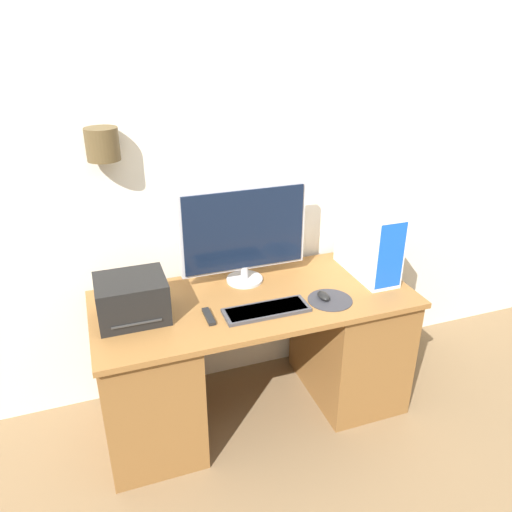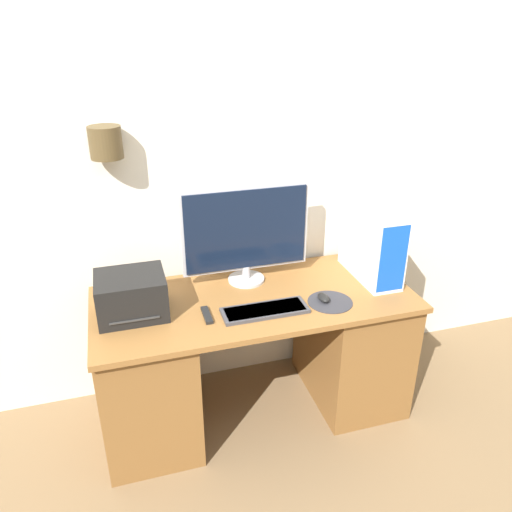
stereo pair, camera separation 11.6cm
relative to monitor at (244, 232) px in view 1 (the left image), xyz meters
The scene contains 10 objects.
ground_plane 1.18m from the monitor, 90.79° to the right, with size 12.00×12.00×0.00m, color brown.
wall_back 0.38m from the monitor, 92.68° to the left, with size 6.40×0.21×2.70m.
desk 0.68m from the monitor, 92.25° to the right, with size 1.66×0.72×0.75m.
monitor is the anchor object (origin of this frame).
keyboard 0.45m from the monitor, 90.07° to the right, with size 0.43×0.15×0.02m.
mousepad 0.57m from the monitor, 45.44° to the right, with size 0.23×0.23×0.00m.
mouse 0.53m from the monitor, 46.03° to the right, with size 0.05×0.09×0.03m.
computer_tower 0.70m from the monitor, 12.05° to the right, with size 0.17×0.45×0.41m.
printer 0.68m from the monitor, 163.95° to the right, with size 0.33×0.28×0.21m.
remote_control 0.51m from the monitor, 132.65° to the right, with size 0.03×0.15×0.02m.
Camera 1 is at (-0.74, -1.77, 2.06)m, focal length 35.00 mm.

